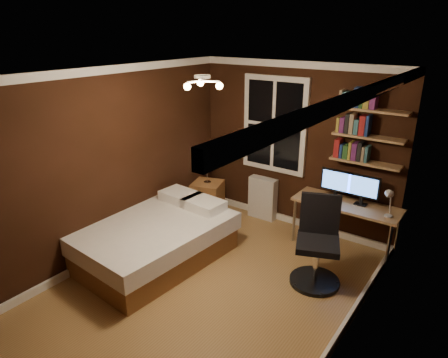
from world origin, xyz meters
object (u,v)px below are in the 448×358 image
Objects in this scene: radiator at (263,198)px; monitor_right at (362,190)px; desk at (346,208)px; bedside_lamp at (207,170)px; nightstand at (208,199)px; monitor_left at (336,184)px; desk_lamp at (389,203)px; bed at (155,239)px; office_chair at (317,250)px.

monitor_right reaches higher than radiator.
desk is 3.23× the size of monitor_right.
desk is (2.21, 0.27, -0.17)m from bedside_lamp.
nightstand is 1.32× the size of bedside_lamp.
bedside_lamp is at bearing -173.01° from desk.
radiator is 1.34m from monitor_left.
desk is at bearing -6.77° from radiator.
radiator is 1.56× the size of desk_lamp.
monitor_right is (2.12, 1.82, 0.60)m from bed.
bed is 4.79× the size of bedside_lamp.
bedside_lamp is (0.00, 0.00, 0.50)m from nightstand.
bed is 4.70× the size of monitor_right.
bed is 3.03× the size of radiator.
desk_lamp is (2.78, 0.10, 0.61)m from nightstand.
nightstand is at bearing -177.92° from desk_lamp.
desk is at bearing -19.78° from monitor_left.
desk is at bearing -156.23° from monitor_right.
office_chair is (2.22, -0.71, 0.14)m from nightstand.
monitor_left reaches higher than nightstand.
monitor_left is at bearing 78.79° from office_chair.
bed is 1.50m from nightstand.
nightstand is 2.47m from monitor_right.
monitor_right is at bearing 8.22° from bedside_lamp.
bedside_lamp is at bearing -171.78° from monitor_right.
desk_lamp reaches higher than monitor_left.
bedside_lamp is (-0.25, 1.48, 0.50)m from bed.
bed reaches higher than nightstand.
nightstand is 2.84m from desk_lamp.
bedside_lamp reaches higher than radiator.
monitor_right is at bearing 149.27° from desk_lamp.
bed is 2.60m from monitor_left.
bedside_lamp is 0.30× the size of desk.
bedside_lamp reaches higher than nightstand.
radiator is 0.48× the size of desk.
bedside_lamp is at bearing 139.90° from office_chair.
radiator is at bearing 28.99° from bedside_lamp.
nightstand is at bearing -151.01° from radiator.
bedside_lamp is 2.23m from desk.
monitor_right is 1.01× the size of desk_lamp.
office_chair is (1.42, -1.14, 0.08)m from radiator.
office_chair is at bearing -38.77° from radiator.
office_chair is (2.22, -0.71, -0.36)m from bedside_lamp.
bed is 3.04m from desk_lamp.
bedside_lamp is 2.35m from office_chair.
radiator is at bearing 175.47° from monitor_left.
desk reaches higher than bed.
bed is 2.64m from desk.
office_chair is at bearing -89.46° from desk.
desk is at bearing 6.99° from bedside_lamp.
desk is at bearing -10.62° from nightstand.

